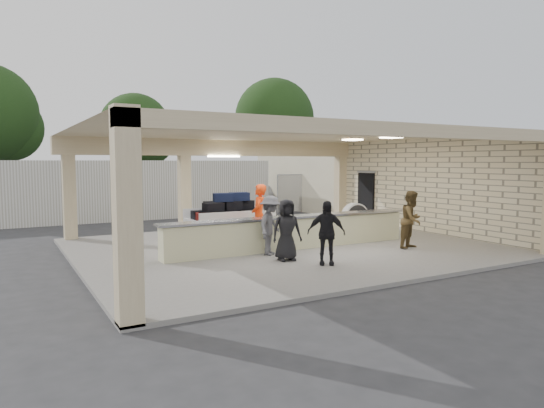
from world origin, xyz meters
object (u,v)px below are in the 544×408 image
container_white (141,189)px  drum_fan (355,217)px  baggage_counter (293,232)px  car_white_a (277,195)px  baggage_handler (259,216)px  passenger_c (270,225)px  passenger_b (326,233)px  passenger_d (287,230)px  luggage_cart (228,214)px  car_dark (230,192)px  car_white_b (356,191)px  passenger_a (412,220)px

container_white → drum_fan: bearing=-62.1°
drum_fan → container_white: bearing=125.0°
baggage_counter → car_white_a: (7.32, 13.48, 0.07)m
baggage_handler → car_white_a: baggage_handler is taller
baggage_counter → passenger_c: size_ratio=4.99×
baggage_handler → passenger_b: 3.11m
passenger_c → car_white_a: bearing=20.6°
passenger_d → car_white_a: 17.05m
luggage_cart → drum_fan: (4.62, -0.90, -0.25)m
container_white → car_dark: bearing=36.2°
luggage_cart → car_dark: luggage_cart is taller
drum_fan → car_white_b: bearing=56.9°
passenger_b → passenger_c: (-0.59, 1.80, 0.02)m
drum_fan → container_white: (-5.23, 9.56, 0.69)m
luggage_cart → drum_fan: bearing=-9.3°
baggage_handler → car_white_b: bearing=167.8°
baggage_handler → container_white: container_white is taller
baggage_counter → luggage_cart: size_ratio=3.04×
passenger_d → container_white: bearing=103.8°
baggage_counter → car_white_a: bearing=61.5°
passenger_b → car_white_b: passenger_b is taller
luggage_cart → car_white_a: size_ratio=0.59×
drum_fan → car_dark: (1.81, 14.85, 0.02)m
passenger_c → drum_fan: bearing=-14.3°
luggage_cart → baggage_counter: bearing=-67.4°
baggage_counter → container_white: (-1.58, 11.18, 0.78)m
car_white_a → container_white: bearing=107.1°
passenger_c → container_white: container_white is taller
passenger_b → car_white_a: passenger_b is taller
passenger_c → car_white_a: size_ratio=0.36×
passenger_b → passenger_a: bearing=42.9°
car_dark → container_white: bearing=150.4°
baggage_counter → car_white_a: size_ratio=1.79×
passenger_a → passenger_c: passenger_a is taller
passenger_b → car_white_a: (7.78, 15.78, -0.25)m
container_white → passenger_c: bearing=-88.2°
passenger_b → passenger_c: size_ratio=0.98×
baggage_handler → passenger_b: (0.25, -3.10, -0.14)m
car_white_a → passenger_a: bearing=167.1°
passenger_c → passenger_d: size_ratio=1.02×
car_white_a → baggage_counter: bearing=154.1°
baggage_handler → passenger_a: bearing=93.2°
car_white_b → passenger_d: bearing=123.5°
passenger_c → container_white: (-0.52, 11.68, 0.44)m
passenger_a → passenger_b: passenger_a is taller
car_white_a → container_white: (-8.89, -2.30, 0.71)m
passenger_b → container_white: bearing=127.6°
baggage_handler → car_white_a: (8.03, 12.68, -0.40)m
passenger_a → baggage_handler: bearing=129.7°
passenger_a → passenger_d: bearing=158.3°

